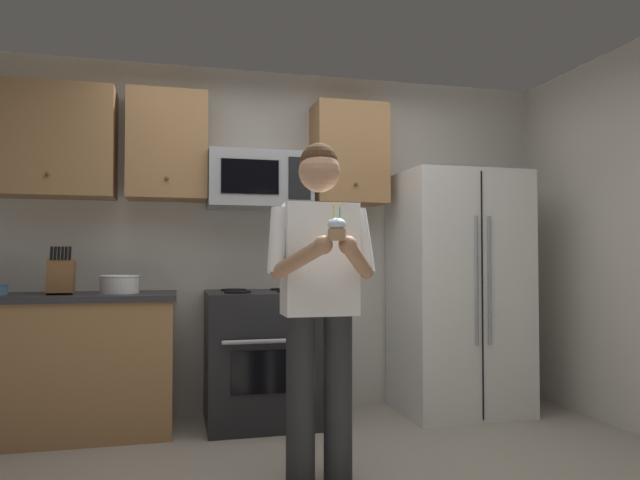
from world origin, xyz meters
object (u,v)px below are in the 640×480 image
(person, at_px, (320,289))
(cupcake, at_px, (337,229))
(refrigerator, at_px, (458,292))
(bowl_large_white, at_px, (119,284))
(oven_range, at_px, (261,357))
(knife_block, at_px, (61,276))
(microwave, at_px, (259,181))

(person, distance_m, cupcake, 0.44)
(refrigerator, relative_size, bowl_large_white, 6.86)
(oven_range, height_order, knife_block, knife_block)
(person, bearing_deg, oven_range, 97.08)
(cupcake, bearing_deg, microwave, 95.11)
(bowl_large_white, bearing_deg, refrigerator, -1.47)
(microwave, height_order, cupcake, microwave)
(cupcake, bearing_deg, knife_block, 134.95)
(refrigerator, relative_size, knife_block, 5.63)
(microwave, relative_size, refrigerator, 0.41)
(knife_block, xyz_separation_m, cupcake, (1.45, -1.45, 0.26))
(refrigerator, distance_m, knife_block, 2.81)
(oven_range, height_order, bowl_large_white, bowl_large_white)
(person, relative_size, cupcake, 10.13)
(refrigerator, height_order, person, refrigerator)
(oven_range, relative_size, knife_block, 2.91)
(microwave, height_order, person, microwave)
(oven_range, bearing_deg, cupcake, -84.48)
(refrigerator, xyz_separation_m, person, (-1.36, -1.11, 0.10))
(cupcake, bearing_deg, bowl_large_white, 126.01)
(refrigerator, distance_m, bowl_large_white, 2.45)
(bowl_large_white, height_order, person, person)
(oven_range, relative_size, cupcake, 5.36)
(knife_block, xyz_separation_m, person, (1.45, -1.12, -0.04))
(oven_range, xyz_separation_m, refrigerator, (1.50, -0.04, 0.44))
(bowl_large_white, xyz_separation_m, person, (1.10, -1.18, 0.01))
(oven_range, xyz_separation_m, person, (0.14, -1.15, 0.53))
(oven_range, distance_m, microwave, 1.26)
(microwave, xyz_separation_m, bowl_large_white, (-0.95, -0.10, -0.74))
(refrigerator, relative_size, person, 1.02)
(microwave, bearing_deg, person, -83.58)
(bowl_large_white, bearing_deg, cupcake, -53.99)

